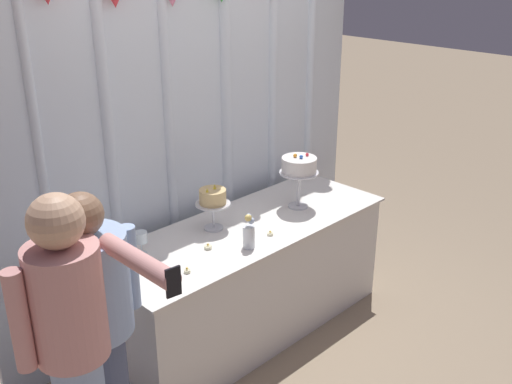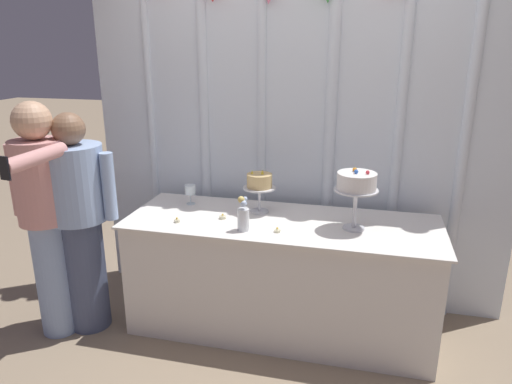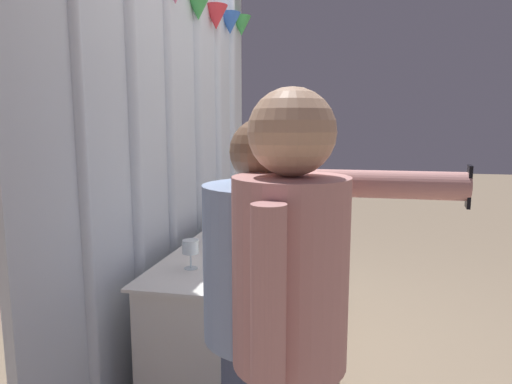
% 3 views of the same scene
% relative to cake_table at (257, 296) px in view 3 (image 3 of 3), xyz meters
% --- Properties ---
extents(ground_plane, '(24.00, 24.00, 0.00)m').
position_rel_cake_table_xyz_m(ground_plane, '(0.00, -0.10, -0.40)').
color(ground_plane, gray).
extents(draped_curtain, '(3.02, 0.17, 2.66)m').
position_rel_cake_table_xyz_m(draped_curtain, '(0.02, 0.47, 1.02)').
color(draped_curtain, silver).
rests_on(draped_curtain, ground_plane).
extents(cake_table, '(2.03, 0.73, 0.79)m').
position_rel_cake_table_xyz_m(cake_table, '(0.00, 0.00, 0.00)').
color(cake_table, white).
rests_on(cake_table, ground_plane).
extents(cake_display_nearleft, '(0.22, 0.22, 0.30)m').
position_rel_cake_table_xyz_m(cake_display_nearleft, '(-0.18, 0.13, 0.60)').
color(cake_display_nearleft, silver).
rests_on(cake_display_nearleft, cake_table).
extents(cake_display_nearright, '(0.27, 0.27, 0.39)m').
position_rel_cake_table_xyz_m(cake_display_nearright, '(0.46, -0.03, 0.68)').
color(cake_display_nearright, silver).
rests_on(cake_display_nearright, cake_table).
extents(wine_glass, '(0.08, 0.08, 0.14)m').
position_rel_cake_table_xyz_m(wine_glass, '(-0.70, 0.17, 0.50)').
color(wine_glass, silver).
rests_on(wine_glass, cake_table).
extents(flower_vase, '(0.07, 0.07, 0.22)m').
position_rel_cake_table_xyz_m(flower_vase, '(-0.20, -0.22, 0.49)').
color(flower_vase, silver).
rests_on(flower_vase, cake_table).
extents(tealight_far_left, '(0.04, 0.04, 0.04)m').
position_rel_cake_table_xyz_m(tealight_far_left, '(-0.65, -0.19, 0.40)').
color(tealight_far_left, beige).
rests_on(tealight_far_left, cake_table).
extents(tealight_near_left, '(0.05, 0.05, 0.04)m').
position_rel_cake_table_xyz_m(tealight_near_left, '(-0.39, -0.06, 0.40)').
color(tealight_near_left, beige).
rests_on(tealight_near_left, cake_table).
extents(tealight_near_right, '(0.04, 0.04, 0.03)m').
position_rel_cake_table_xyz_m(tealight_near_right, '(0.01, -0.19, 0.40)').
color(tealight_near_right, beige).
rests_on(tealight_near_right, cake_table).
extents(guest_man_dark_suit, '(0.54, 0.40, 1.49)m').
position_rel_cake_table_xyz_m(guest_man_dark_suit, '(-1.30, -0.29, 0.40)').
color(guest_man_dark_suit, '#4C5675').
rests_on(guest_man_dark_suit, ground_plane).
extents(guest_man_pink_jacket, '(0.49, 0.68, 1.57)m').
position_rel_cake_table_xyz_m(guest_man_pink_jacket, '(-1.46, -0.41, 0.48)').
color(guest_man_pink_jacket, '#93ADD6').
rests_on(guest_man_pink_jacket, ground_plane).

